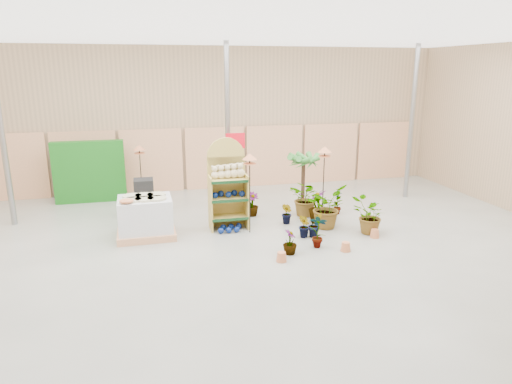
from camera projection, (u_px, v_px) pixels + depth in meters
room at (249, 145)px, 9.76m from camera, size 15.20×12.10×4.70m
display_shelf at (227, 187)px, 11.12m from camera, size 0.93×0.58×2.21m
teddy_bears at (229, 172)px, 10.92m from camera, size 0.82×0.23×0.36m
gazing_balls_shelf at (228, 194)px, 11.02m from camera, size 0.81×0.28×0.15m
gazing_balls_floor at (230, 228)px, 11.00m from camera, size 0.63×0.39×0.15m
pallet_stack at (146, 217)px, 10.57m from camera, size 1.33×1.12×0.97m
charcoal_planters at (141, 201)px, 12.07m from camera, size 0.80×0.50×1.00m
trellis_stock at (90, 172)px, 13.27m from camera, size 2.00×0.30×1.80m
offer_sign at (235, 157)px, 11.90m from camera, size 0.50×0.08×2.20m
bird_table_front at (250, 159)px, 10.48m from camera, size 0.34×0.34×1.92m
bird_table_right at (325, 152)px, 11.09m from camera, size 0.34×0.34×1.98m
bird_table_back at (139, 149)px, 12.87m from camera, size 0.34×0.34×1.73m
palm at (304, 159)px, 12.19m from camera, size 0.70×0.70×1.71m
potted_plant_1 at (305, 226)px, 10.53m from camera, size 0.26×0.32×0.57m
potted_plant_2 at (326, 207)px, 11.18m from camera, size 1.26×1.26×1.06m
potted_plant_3 at (318, 206)px, 11.54m from camera, size 0.62×0.62×0.86m
potted_plant_4 at (338, 202)px, 12.27m from camera, size 0.40×0.39×0.64m
potted_plant_5 at (287, 213)px, 11.47m from camera, size 0.30×0.35×0.56m
potted_plant_6 at (307, 198)px, 12.06m from camera, size 1.11×1.14×0.97m
potted_plant_7 at (290, 242)px, 9.60m from camera, size 0.38×0.38×0.53m
potted_plant_8 at (318, 231)px, 9.93m from camera, size 0.48×0.44×0.75m
potted_plant_9 at (315, 225)px, 10.57m from camera, size 0.34×0.28×0.60m
potted_plant_10 at (369, 216)px, 10.75m from camera, size 0.92×0.84×0.88m
potted_plant_11 at (252, 204)px, 12.11m from camera, size 0.36×0.36×0.64m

